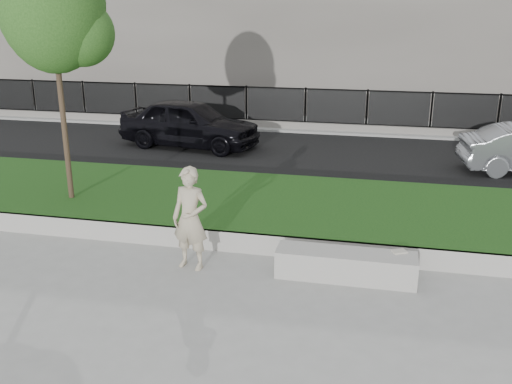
% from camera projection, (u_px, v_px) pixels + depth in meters
% --- Properties ---
extents(ground, '(90.00, 90.00, 0.00)m').
position_uv_depth(ground, '(243.00, 279.00, 9.69)').
color(ground, gray).
rests_on(ground, ground).
extents(grass_bank, '(34.00, 4.00, 0.40)m').
position_uv_depth(grass_bank, '(276.00, 209.00, 12.41)').
color(grass_bank, '#0D3510').
rests_on(grass_bank, ground).
extents(grass_kerb, '(34.00, 0.08, 0.40)m').
position_uv_depth(grass_kerb, '(256.00, 244.00, 10.60)').
color(grass_kerb, '#A5A29A').
rests_on(grass_kerb, ground).
extents(street, '(34.00, 7.00, 0.04)m').
position_uv_depth(street, '(308.00, 155.00, 17.57)').
color(street, black).
rests_on(street, ground).
extents(far_pavement, '(34.00, 3.00, 0.12)m').
position_uv_depth(far_pavement, '(324.00, 125.00, 21.73)').
color(far_pavement, gray).
rests_on(far_pavement, ground).
extents(iron_fence, '(32.00, 0.30, 1.50)m').
position_uv_depth(iron_fence, '(321.00, 118.00, 20.65)').
color(iron_fence, slate).
rests_on(iron_fence, far_pavement).
extents(stone_bench, '(2.35, 0.59, 0.48)m').
position_uv_depth(stone_bench, '(346.00, 265.00, 9.64)').
color(stone_bench, '#A5A29A').
rests_on(stone_bench, ground).
extents(man, '(0.73, 0.54, 1.83)m').
position_uv_depth(man, '(190.00, 219.00, 9.84)').
color(man, '#BAAD8F').
rests_on(man, ground).
extents(book, '(0.29, 0.26, 0.03)m').
position_uv_depth(book, '(399.00, 251.00, 9.56)').
color(book, beige).
rests_on(book, stone_bench).
extents(young_tree, '(2.23, 2.13, 5.45)m').
position_uv_depth(young_tree, '(56.00, 8.00, 11.34)').
color(young_tree, '#38281C').
rests_on(young_tree, grass_bank).
extents(car_dark, '(4.79, 2.54, 1.55)m').
position_uv_depth(car_dark, '(190.00, 123.00, 18.32)').
color(car_dark, black).
rests_on(car_dark, street).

